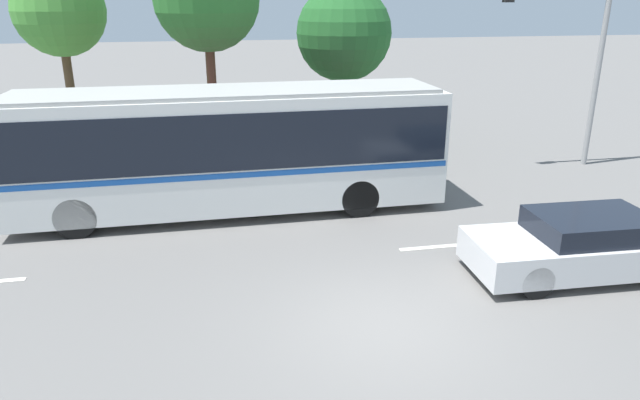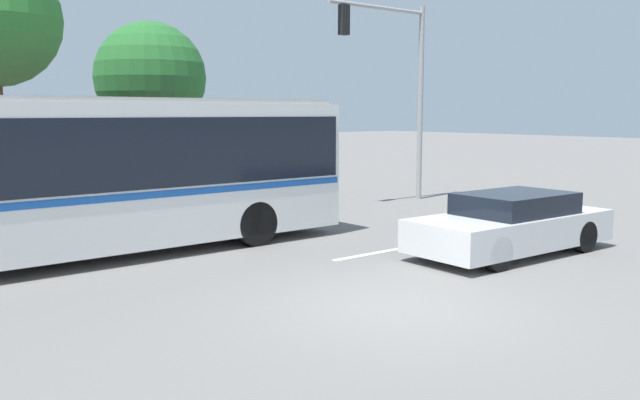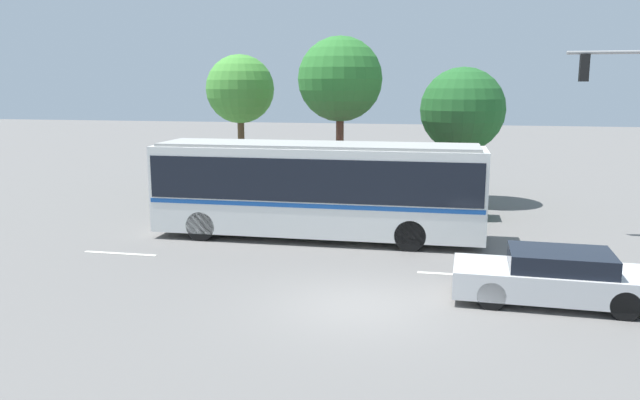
# 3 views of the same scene
# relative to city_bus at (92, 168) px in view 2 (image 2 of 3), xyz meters

# --- Properties ---
(ground_plane) EXTENTS (140.00, 140.00, 0.00)m
(ground_plane) POSITION_rel_city_bus_xyz_m (2.32, -6.40, -1.85)
(ground_plane) COLOR slate
(city_bus) EXTENTS (11.17, 2.58, 3.26)m
(city_bus) POSITION_rel_city_bus_xyz_m (0.00, 0.00, 0.00)
(city_bus) COLOR silver
(city_bus) RESTS_ON ground
(sedan_foreground) EXTENTS (4.79, 2.02, 1.29)m
(sedan_foreground) POSITION_rel_city_bus_xyz_m (6.95, -5.18, -1.23)
(sedan_foreground) COLOR silver
(sedan_foreground) RESTS_ON ground
(traffic_light_pole) EXTENTS (4.13, 0.24, 6.47)m
(traffic_light_pole) POSITION_rel_city_bus_xyz_m (11.14, 2.26, 2.38)
(traffic_light_pole) COLOR gray
(traffic_light_pole) RESTS_ON ground
(flowering_hedge) EXTENTS (9.49, 1.46, 1.65)m
(flowering_hedge) POSITION_rel_city_bus_xyz_m (1.14, 4.44, -1.04)
(flowering_hedge) COLOR #286028
(flowering_hedge) RESTS_ON ground
(street_tree_right) EXTENTS (3.69, 3.69, 5.96)m
(street_tree_right) POSITION_rel_city_bus_xyz_m (4.88, 7.73, 2.25)
(street_tree_right) COLOR brown
(street_tree_right) RESTS_ON ground
(lane_stripe_mid) EXTENTS (2.40, 0.16, 0.01)m
(lane_stripe_mid) POSITION_rel_city_bus_xyz_m (4.79, -3.36, -1.85)
(lane_stripe_mid) COLOR silver
(lane_stripe_mid) RESTS_ON ground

